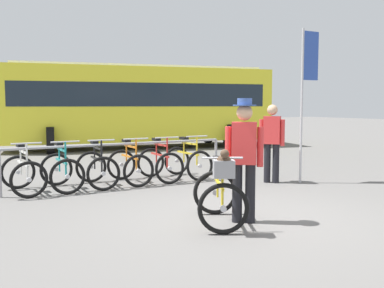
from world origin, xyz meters
TOP-DOWN VIEW (x-y plane):
  - ground_plane at (0.00, 0.00)m, footprint 80.00×80.00m
  - bike_rack_rail at (-0.67, 3.29)m, footprint 4.61×0.16m
  - racked_bike_white at (-2.53, 3.42)m, footprint 0.71×1.12m
  - racked_bike_teal at (-1.83, 3.44)m, footprint 0.67×1.12m
  - racked_bike_black at (-1.13, 3.45)m, footprint 0.71×1.15m
  - racked_bike_orange at (-0.43, 3.47)m, footprint 0.67×1.10m
  - racked_bike_red at (0.27, 3.48)m, footprint 0.68×1.11m
  - racked_bike_yellow at (0.97, 3.50)m, footprint 0.69×1.12m
  - featured_bicycle at (-0.53, -0.19)m, footprint 1.07×1.26m
  - person_with_featured_bike at (-0.14, -0.18)m, footprint 0.44×0.38m
  - pedestrian_with_backpack at (2.23, 2.12)m, footprint 0.47×0.47m
  - bus_distant at (2.67, 10.61)m, footprint 10.30×4.65m
  - banner_flag at (2.87, 1.80)m, footprint 0.45×0.05m

SIDE VIEW (x-z plane):
  - ground_plane at x=0.00m, z-range 0.00..0.00m
  - racked_bike_white at x=-2.53m, z-range -0.12..0.85m
  - racked_bike_red at x=0.27m, z-range -0.12..0.85m
  - racked_bike_teal at x=-1.83m, z-range -0.12..0.86m
  - racked_bike_black at x=-1.13m, z-range -0.12..0.86m
  - racked_bike_orange at x=-0.43m, z-range -0.12..0.86m
  - racked_bike_yellow at x=0.97m, z-range -0.12..0.86m
  - featured_bicycle at x=-0.53m, z-range -0.06..1.03m
  - bike_rack_rail at x=-0.67m, z-range 0.26..1.14m
  - pedestrian_with_backpack at x=2.23m, z-range 0.12..1.76m
  - person_with_featured_bike at x=-0.14m, z-range 0.09..1.81m
  - bus_distant at x=2.67m, z-range 0.20..3.28m
  - banner_flag at x=2.87m, z-range 0.63..3.83m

